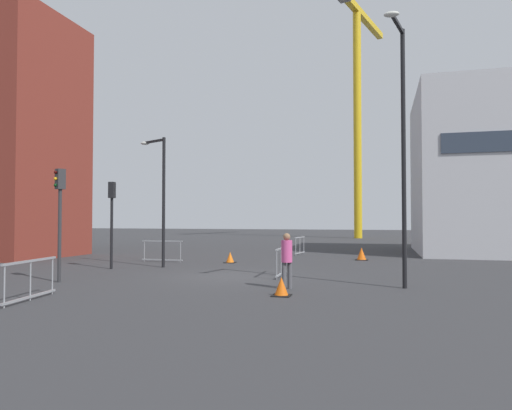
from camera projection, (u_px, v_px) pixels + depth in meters
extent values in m
plane|color=#333335|center=(232.00, 276.00, 17.81)|extent=(160.00, 160.00, 0.00)
cylinder|color=gold|center=(357.00, 125.00, 53.65)|extent=(0.90, 0.90, 25.73)
cube|color=gold|center=(363.00, 17.00, 56.10)|extent=(4.49, 13.37, 0.70)
cylinder|color=black|center=(404.00, 158.00, 14.88)|extent=(0.14, 0.14, 8.19)
cube|color=black|center=(397.00, 24.00, 14.31)|extent=(0.46, 1.55, 0.10)
ellipsoid|color=silver|center=(391.00, 14.00, 13.61)|extent=(0.44, 0.24, 0.16)
cylinder|color=black|center=(164.00, 202.00, 21.24)|extent=(0.14, 0.14, 5.85)
cube|color=black|center=(154.00, 141.00, 21.78)|extent=(1.30, 0.69, 0.10)
ellipsoid|color=silver|center=(145.00, 143.00, 22.23)|extent=(0.44, 0.24, 0.16)
cylinder|color=#2D2D30|center=(60.00, 236.00, 16.24)|extent=(0.12, 0.12, 3.19)
cube|color=#2D2D30|center=(60.00, 179.00, 16.29)|extent=(0.33, 0.35, 0.70)
sphere|color=#390605|center=(56.00, 172.00, 16.16)|extent=(0.11, 0.11, 0.11)
sphere|color=#F2A514|center=(55.00, 179.00, 16.16)|extent=(0.11, 0.11, 0.11)
sphere|color=#07330F|center=(55.00, 185.00, 16.15)|extent=(0.11, 0.11, 0.11)
cylinder|color=black|center=(112.00, 233.00, 20.53)|extent=(0.12, 0.12, 3.08)
cube|color=black|center=(112.00, 190.00, 20.59)|extent=(0.28, 0.31, 0.70)
sphere|color=#390605|center=(114.00, 185.00, 20.77)|extent=(0.11, 0.11, 0.11)
sphere|color=#F2A514|center=(114.00, 190.00, 20.76)|extent=(0.11, 0.11, 0.11)
sphere|color=#07330F|center=(114.00, 195.00, 20.75)|extent=(0.11, 0.11, 0.11)
cylinder|color=#4C4C51|center=(284.00, 276.00, 14.64)|extent=(0.14, 0.14, 0.82)
cylinder|color=#4C4C51|center=(290.00, 275.00, 14.71)|extent=(0.14, 0.14, 0.82)
cylinder|color=#D14C8C|center=(287.00, 251.00, 14.70)|extent=(0.34, 0.34, 0.68)
sphere|color=#8C6647|center=(287.00, 237.00, 14.71)|extent=(0.22, 0.22, 0.22)
cube|color=gray|center=(31.00, 261.00, 12.58)|extent=(0.40, 2.37, 0.06)
cube|color=gray|center=(30.00, 297.00, 12.55)|extent=(0.40, 2.37, 0.06)
cylinder|color=gray|center=(4.00, 286.00, 11.50)|extent=(0.04, 0.04, 1.05)
cylinder|color=gray|center=(30.00, 281.00, 12.56)|extent=(0.04, 0.04, 1.05)
cylinder|color=gray|center=(52.00, 276.00, 13.62)|extent=(0.04, 0.04, 1.05)
cube|color=gray|center=(281.00, 249.00, 17.82)|extent=(0.13, 2.05, 0.06)
cube|color=gray|center=(281.00, 274.00, 17.80)|extent=(0.13, 2.05, 0.06)
cylinder|color=gray|center=(277.00, 265.00, 16.91)|extent=(0.04, 0.04, 1.05)
cylinder|color=gray|center=(281.00, 262.00, 17.81)|extent=(0.04, 0.04, 1.05)
cylinder|color=gray|center=(285.00, 260.00, 18.71)|extent=(0.04, 0.04, 1.05)
cube|color=gray|center=(162.00, 241.00, 23.90)|extent=(2.23, 0.07, 0.06)
cube|color=gray|center=(162.00, 260.00, 23.87)|extent=(2.23, 0.07, 0.06)
cylinder|color=gray|center=(144.00, 251.00, 24.15)|extent=(0.04, 0.04, 1.05)
cylinder|color=gray|center=(162.00, 251.00, 23.88)|extent=(0.04, 0.04, 1.05)
cylinder|color=gray|center=(181.00, 252.00, 23.62)|extent=(0.04, 0.04, 1.05)
cube|color=#9EA0A5|center=(300.00, 237.00, 28.82)|extent=(0.30, 1.90, 0.06)
cube|color=#9EA0A5|center=(300.00, 253.00, 28.80)|extent=(0.30, 1.90, 0.06)
cylinder|color=#9EA0A5|center=(296.00, 247.00, 28.02)|extent=(0.04, 0.04, 1.05)
cylinder|color=#9EA0A5|center=(300.00, 246.00, 28.81)|extent=(0.04, 0.04, 1.05)
cylinder|color=#9EA0A5|center=(304.00, 245.00, 29.60)|extent=(0.04, 0.04, 1.05)
cube|color=black|center=(281.00, 295.00, 13.28)|extent=(0.53, 0.53, 0.03)
cone|color=#E55B0F|center=(281.00, 286.00, 13.29)|extent=(0.41, 0.41, 0.54)
cube|color=black|center=(230.00, 263.00, 23.33)|extent=(0.54, 0.54, 0.03)
cone|color=orange|center=(230.00, 257.00, 23.34)|extent=(0.41, 0.41, 0.54)
cube|color=black|center=(362.00, 260.00, 24.87)|extent=(0.66, 0.66, 0.03)
cone|color=#E55B0F|center=(361.00, 254.00, 24.88)|extent=(0.50, 0.50, 0.66)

